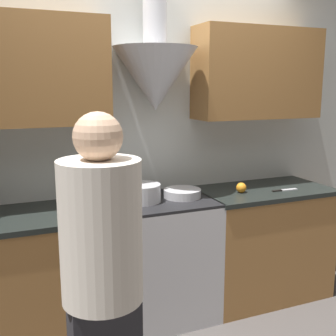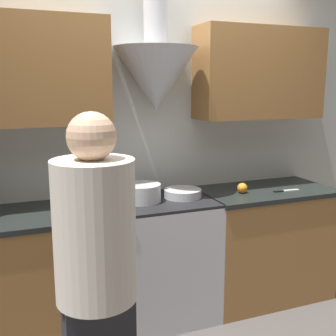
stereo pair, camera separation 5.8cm
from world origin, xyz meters
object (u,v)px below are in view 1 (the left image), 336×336
at_px(stock_pot, 141,193).
at_px(person_foreground_left, 103,289).
at_px(orange_fruit, 241,188).
at_px(mixing_bowl, 182,193).
at_px(stove_range, 163,258).

relative_size(stock_pot, person_foreground_left, 0.17).
height_order(orange_fruit, person_foreground_left, person_foreground_left).
relative_size(stock_pot, orange_fruit, 3.52).
height_order(mixing_bowl, orange_fruit, orange_fruit).
relative_size(stove_range, stock_pot, 3.30).
bearing_deg(stove_range, mixing_bowl, 1.49).
height_order(stove_range, person_foreground_left, person_foreground_left).
relative_size(stove_range, orange_fruit, 11.59).
distance_m(stove_range, stock_pot, 0.53).
distance_m(mixing_bowl, orange_fruit, 0.48).
xyz_separation_m(stock_pot, person_foreground_left, (-0.57, -1.16, -0.07)).
xyz_separation_m(orange_fruit, person_foreground_left, (-1.36, -1.10, -0.05)).
xyz_separation_m(mixing_bowl, orange_fruit, (0.47, -0.05, 0.01)).
relative_size(stove_range, mixing_bowl, 3.28).
bearing_deg(stock_pot, person_foreground_left, -116.21).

